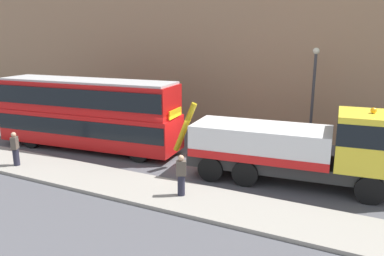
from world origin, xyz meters
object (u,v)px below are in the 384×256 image
Objects in this scene: recovery_tow_truck at (301,146)px; pedestrian_onlooker at (15,149)px; street_lamp at (313,90)px; double_decker_bus at (87,111)px; pedestrian_bystander at (181,176)px.

pedestrian_onlooker is at bearing -167.34° from recovery_tow_truck.
street_lamp is (-0.52, 5.56, 1.71)m from recovery_tow_truck.
double_decker_bus is 12.89m from street_lamp.
pedestrian_bystander is (8.11, -3.71, -1.25)m from double_decker_bus.
pedestrian_onlooker is at bearing 67.05° from pedestrian_bystander.
street_lamp is at bearing -46.38° from pedestrian_bystander.
double_decker_bus reaches higher than recovery_tow_truck.
double_decker_bus is at bearing 46.81° from pedestrian_onlooker.
double_decker_bus is at bearing -154.10° from street_lamp.
street_lamp reaches higher than pedestrian_onlooker.
pedestrian_onlooker is 16.10m from street_lamp.
recovery_tow_truck is 0.91× the size of double_decker_bus.
pedestrian_onlooker is 0.29× the size of street_lamp.
pedestrian_onlooker is 1.00× the size of pedestrian_bystander.
street_lamp is at bearing 20.46° from double_decker_bus.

